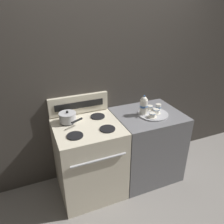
% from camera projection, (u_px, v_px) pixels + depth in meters
% --- Properties ---
extents(ground_plane, '(6.00, 6.00, 0.00)m').
position_uv_depth(ground_plane, '(120.00, 179.00, 2.84)').
color(ground_plane, gray).
extents(wall_back, '(6.00, 0.05, 2.20)m').
position_uv_depth(wall_back, '(109.00, 90.00, 2.66)').
color(wall_back, '#423D38').
rests_on(wall_back, ground).
extents(stove, '(0.71, 0.71, 0.89)m').
position_uv_depth(stove, '(89.00, 159.00, 2.51)').
color(stove, beige).
rests_on(stove, ground).
extents(control_panel, '(0.70, 0.05, 0.22)m').
position_uv_depth(control_panel, '(79.00, 104.00, 2.53)').
color(control_panel, beige).
rests_on(control_panel, stove).
extents(side_counter, '(0.77, 0.68, 0.88)m').
position_uv_depth(side_counter, '(146.00, 145.00, 2.77)').
color(side_counter, slate).
rests_on(side_counter, ground).
extents(saucepan, '(0.23, 0.27, 0.13)m').
position_uv_depth(saucepan, '(68.00, 117.00, 2.36)').
color(saucepan, '#B7B7BC').
rests_on(saucepan, stove).
extents(serving_tray, '(0.35, 0.35, 0.01)m').
position_uv_depth(serving_tray, '(153.00, 114.00, 2.55)').
color(serving_tray, '#B2B2B7').
rests_on(serving_tray, side_counter).
extents(teapot, '(0.09, 0.14, 0.23)m').
position_uv_depth(teapot, '(144.00, 105.00, 2.50)').
color(teapot, white).
rests_on(teapot, serving_tray).
extents(teacup_left, '(0.11, 0.11, 0.05)m').
position_uv_depth(teacup_left, '(156.00, 111.00, 2.55)').
color(teacup_left, white).
rests_on(teacup_left, serving_tray).
extents(teacup_right, '(0.11, 0.11, 0.05)m').
position_uv_depth(teacup_right, '(152.00, 115.00, 2.46)').
color(teacup_right, white).
rests_on(teacup_right, serving_tray).
extents(teacup_front, '(0.11, 0.11, 0.05)m').
position_uv_depth(teacup_front, '(150.00, 108.00, 2.64)').
color(teacup_front, white).
rests_on(teacup_front, serving_tray).
extents(creamer_jug, '(0.07, 0.07, 0.07)m').
position_uv_depth(creamer_jug, '(158.00, 107.00, 2.62)').
color(creamer_jug, white).
rests_on(creamer_jug, serving_tray).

